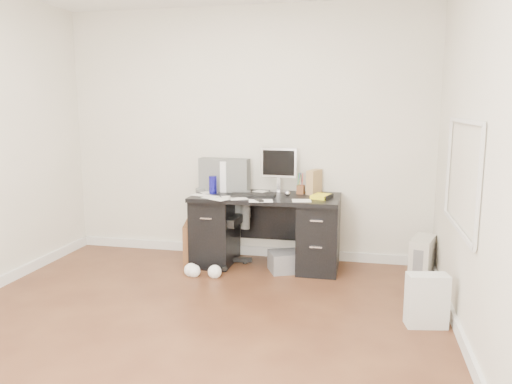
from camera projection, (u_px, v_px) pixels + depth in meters
ground at (184, 331)px, 3.72m from camera, size 4.00×4.00×0.00m
room_shell at (184, 106)px, 3.46m from camera, size 4.02×4.02×2.71m
desk at (266, 229)px, 5.18m from camera, size 1.50×0.70×0.75m
loose_papers at (246, 195)px, 5.11m from camera, size 1.10×0.60×0.00m
lcd_monitor at (279, 170)px, 5.26m from camera, size 0.39×0.24×0.48m
keyboard at (253, 195)px, 5.07m from camera, size 0.46×0.20×0.03m
computer_mouse at (288, 193)px, 5.07m from camera, size 0.06×0.06×0.06m
travel_mug at (213, 185)px, 5.23m from camera, size 0.10×0.10×0.18m
white_binder at (227, 175)px, 5.40m from camera, size 0.15×0.29×0.33m
magazine_file at (314, 182)px, 5.20m from camera, size 0.18×0.24×0.25m
pen_cup at (301, 183)px, 5.20m from camera, size 0.10×0.10×0.22m
yellow_book at (322, 196)px, 4.97m from camera, size 0.22×0.25×0.04m
paper_remote at (261, 200)px, 4.83m from camera, size 0.27×0.23×0.02m
office_chair at (219, 212)px, 5.25m from camera, size 0.66×0.66×1.10m
pc_tower at (422, 258)px, 4.82m from camera, size 0.30×0.45×0.41m
shopping_bag at (427, 300)px, 3.77m from camera, size 0.34×0.27×0.41m
wicker_basket at (206, 243)px, 5.32m from camera, size 0.53×0.53×0.44m
desk_printer at (287, 261)px, 5.06m from camera, size 0.43×0.40×0.20m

